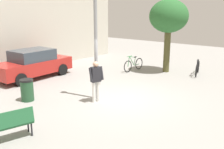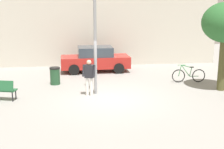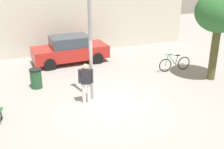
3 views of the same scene
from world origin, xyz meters
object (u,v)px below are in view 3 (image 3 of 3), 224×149
Objects in this scene: lamppost at (90,33)px; trash_bin at (36,78)px; person_by_lamppost at (86,81)px; parked_car_red at (70,49)px; bicycle_green at (174,64)px; plaza_tree at (220,13)px.

trash_bin is (-2.00, 2.01, -2.33)m from lamppost.
parked_car_red is (0.59, 5.21, -0.19)m from person_by_lamppost.
bicycle_green is at bearing -34.71° from parked_car_red.
person_by_lamppost is 0.92× the size of bicycle_green.
person_by_lamppost is 0.40× the size of plaza_tree.
person_by_lamppost is at bearing -96.50° from parked_car_red.
trash_bin is (-7.09, 0.39, 0.07)m from bicycle_green.
plaza_tree is 2.33× the size of bicycle_green.
lamppost is at bearing -93.30° from parked_car_red.
plaza_tree is 3.43m from bicycle_green.
bicycle_green is at bearing -3.11° from trash_bin.
bicycle_green is 7.10m from trash_bin.
trash_bin is (-1.69, 2.27, -0.51)m from person_by_lamppost.
person_by_lamppost reaches higher than parked_car_red.
lamppost reaches higher than person_by_lamppost.
lamppost is 2.93× the size of person_by_lamppost.
bicycle_green is at bearing 121.83° from plaza_tree.
plaza_tree is (6.11, -0.03, 0.41)m from lamppost.
lamppost is at bearing -45.15° from trash_bin.
lamppost is at bearing -162.25° from bicycle_green.
lamppost is 1.87m from person_by_lamppost.
plaza_tree is at bearing -0.28° from lamppost.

